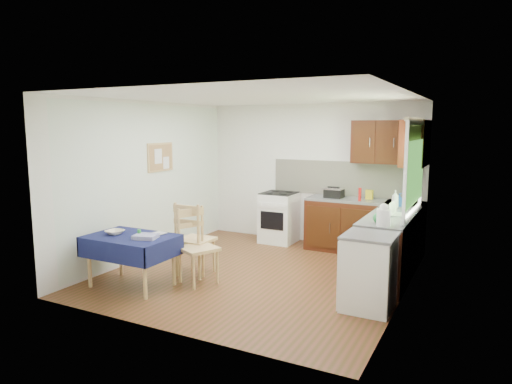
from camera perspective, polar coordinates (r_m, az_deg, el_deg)
The scene contains 33 objects.
floor at distance 6.68m, azimuth 0.36°, elevation -10.16°, with size 4.20×4.20×0.00m, color #4D3514.
ceiling at distance 6.34m, azimuth 0.38°, elevation 11.79°, with size 4.00×4.20×0.02m, color white.
wall_back at distance 8.31m, azimuth 6.93°, elevation 2.26°, with size 4.00×0.02×2.50m, color white.
wall_front at distance 4.64m, azimuth -11.44°, elevation -2.59°, with size 4.00×0.02×2.50m, color white.
wall_left at distance 7.50m, azimuth -13.39°, elevation 1.46°, with size 0.02×4.20×2.50m, color white.
wall_right at distance 5.78m, azimuth 18.35°, elevation -0.72°, with size 0.02×4.20×2.50m, color white.
base_cabinets at distance 7.27m, azimuth 14.59°, elevation -5.38°, with size 1.90×2.30×0.86m.
worktop_back at distance 7.77m, azimuth 13.39°, elevation -1.07°, with size 1.90×0.60×0.04m, color slate.
worktop_right at distance 6.52m, azimuth 16.50°, elevation -2.95°, with size 0.60×1.70×0.04m, color slate.
worktop_corner at distance 7.64m, azimuth 18.13°, elevation -1.41°, with size 0.60×0.60×0.04m, color slate.
splashback at distance 8.10m, azimuth 11.21°, elevation 1.66°, with size 2.70×0.02×0.60m, color #EBE3C7.
upper_cabinets at distance 7.57m, azimuth 17.14°, elevation 5.93°, with size 1.20×0.85×0.70m.
stove at distance 8.34m, azimuth 2.89°, elevation -3.16°, with size 0.60×0.61×0.92m.
window at distance 6.43m, azimuth 19.24°, elevation 3.71°, with size 0.04×1.48×1.26m.
fridge at distance 5.49m, azimuth 13.91°, elevation -9.68°, with size 0.58×0.60×0.89m.
corkboard at distance 7.68m, azimuth -11.86°, elevation 4.28°, with size 0.04×0.62×0.47m.
dining_table at distance 6.24m, azimuth -15.35°, elevation -6.23°, with size 1.14×0.77×0.69m.
chair_far at distance 6.52m, azimuth -7.86°, elevation -5.57°, with size 0.47×0.47×1.06m.
chair_near at distance 6.22m, azimuth -7.48°, elevation -6.43°, with size 0.60×0.60×1.02m.
toaster at distance 7.86m, azimuth 9.67°, elevation -0.06°, with size 0.25×0.15×0.19m.
sandwich_press at distance 7.86m, azimuth 9.73°, elevation -0.08°, with size 0.30×0.26×0.17m.
sauce_bottle at distance 7.60m, azimuth 12.85°, elevation -0.28°, with size 0.05×0.05×0.21m, color red.
yellow_packet at distance 7.81m, azimuth 13.98°, elevation -0.32°, with size 0.12×0.08×0.15m, color yellow.
dish_rack at distance 6.52m, azimuth 16.69°, elevation -2.58°, with size 0.38×0.29×0.18m.
kettle at distance 5.76m, azimuth 15.66°, elevation -2.91°, with size 0.17×0.17×0.28m.
cup at distance 7.53m, azimuth 17.09°, elevation -0.98°, with size 0.12×0.12×0.10m, color silver.
soap_bottle_a at distance 7.05m, azimuth 17.00°, elevation -0.87°, with size 0.10×0.10×0.27m, color white.
soap_bottle_b at distance 7.23m, azimuth 17.48°, elevation -0.94°, with size 0.09×0.09×0.20m, color #1B429E.
soap_bottle_c at distance 5.96m, azimuth 15.08°, elevation -2.88°, with size 0.14×0.14×0.18m, color #24863A.
plate_bowl at distance 6.35m, azimuth -17.23°, elevation -4.82°, with size 0.23×0.23×0.06m, color #F0E3C4.
book at distance 6.25m, azimuth -12.87°, elevation -5.04°, with size 0.17×0.23×0.02m, color white.
spice_jar at distance 6.11m, azimuth -14.39°, elevation -5.02°, with size 0.05×0.05×0.10m, color #278F32.
tea_towel at distance 6.01m, azimuth -13.65°, elevation -5.44°, with size 0.29×0.23×0.05m, color navy.
Camera 1 is at (2.86, -5.65, 2.11)m, focal length 32.00 mm.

